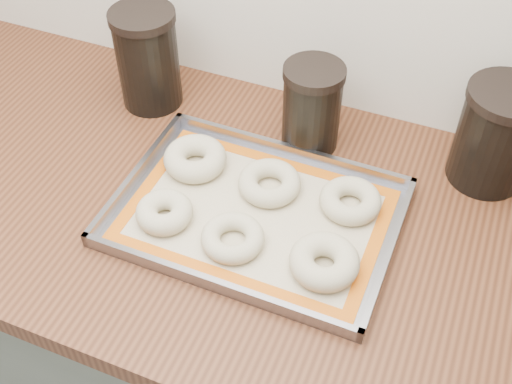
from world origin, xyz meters
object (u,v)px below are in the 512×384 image
at_px(baking_tray, 256,214).
at_px(canister_right, 496,136).
at_px(bagel_front_left, 164,212).
at_px(bagel_back_left, 195,158).
at_px(bagel_back_right, 350,201).
at_px(bagel_front_right, 324,262).
at_px(bagel_back_mid, 269,183).
at_px(canister_mid, 312,107).
at_px(canister_left, 148,58).
at_px(bagel_front_mid, 233,238).

bearing_deg(baking_tray, canister_right, 36.18).
height_order(bagel_front_left, bagel_back_left, bagel_back_left).
height_order(bagel_front_left, bagel_back_right, bagel_front_left).
relative_size(bagel_front_right, bagel_back_right, 1.05).
relative_size(bagel_back_mid, bagel_back_right, 1.04).
distance_m(bagel_front_left, bagel_back_mid, 0.19).
distance_m(bagel_front_right, canister_mid, 0.30).
height_order(bagel_front_right, canister_left, canister_left).
bearing_deg(canister_left, canister_mid, -0.59).
relative_size(canister_mid, canister_right, 0.91).
distance_m(bagel_back_mid, canister_right, 0.39).
height_order(canister_mid, canister_right, canister_right).
xyz_separation_m(baking_tray, bagel_front_left, (-0.13, -0.07, 0.02)).
distance_m(bagel_back_left, bagel_back_right, 0.28).
height_order(baking_tray, bagel_back_left, bagel_back_left).
relative_size(bagel_front_mid, canister_left, 0.51).
relative_size(bagel_front_left, bagel_back_mid, 0.87).
height_order(bagel_front_left, bagel_front_mid, bagel_front_left).
relative_size(baking_tray, canister_mid, 2.77).
relative_size(bagel_back_left, bagel_back_mid, 1.04).
distance_m(bagel_back_mid, canister_mid, 0.16).
distance_m(bagel_front_right, bagel_back_right, 0.14).
distance_m(baking_tray, bagel_front_mid, 0.07).
bearing_deg(bagel_front_left, bagel_front_right, 0.29).
bearing_deg(bagel_front_mid, bagel_back_right, 44.53).
distance_m(bagel_front_right, canister_left, 0.53).
distance_m(bagel_front_mid, canister_left, 0.42).
bearing_deg(canister_right, bagel_front_mid, -137.51).
height_order(baking_tray, bagel_front_right, bagel_front_right).
bearing_deg(canister_right, bagel_front_right, -122.36).
xyz_separation_m(baking_tray, bagel_back_right, (0.14, 0.08, 0.01)).
distance_m(bagel_front_right, canister_right, 0.37).
height_order(baking_tray, canister_left, canister_left).
xyz_separation_m(bagel_front_right, canister_mid, (-0.12, 0.27, 0.06)).
relative_size(bagel_front_left, canister_mid, 0.56).
bearing_deg(canister_left, bagel_front_right, -31.71).
xyz_separation_m(bagel_front_right, bagel_back_right, (0.00, 0.14, -0.00)).
bearing_deg(bagel_front_right, baking_tray, 155.08).
bearing_deg(baking_tray, bagel_back_left, 155.08).
bearing_deg(canister_left, canister_right, 2.85).
bearing_deg(bagel_back_mid, canister_right, 28.42).
distance_m(baking_tray, bagel_back_left, 0.16).
distance_m(bagel_front_left, canister_mid, 0.32).
bearing_deg(canister_mid, bagel_back_left, -139.23).
relative_size(bagel_back_left, canister_left, 0.57).
bearing_deg(bagel_back_right, canister_right, 40.85).
bearing_deg(bagel_back_right, bagel_back_mid, -174.94).
bearing_deg(bagel_back_left, baking_tray, -24.92).
height_order(bagel_front_right, bagel_back_left, same).
xyz_separation_m(bagel_front_right, canister_right, (0.20, 0.31, 0.07)).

